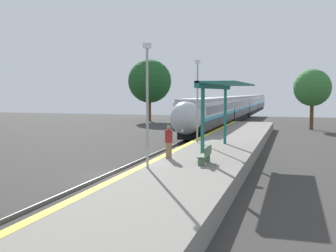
{
  "coord_description": "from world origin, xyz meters",
  "views": [
    {
      "loc": [
        8.84,
        -20.6,
        4.5
      ],
      "look_at": [
        0.56,
        7.06,
        2.2
      ],
      "focal_mm": 45.0,
      "sensor_mm": 36.0,
      "label": 1
    }
  ],
  "objects_px": {
    "train": "(241,106)",
    "lamppost_mid": "(197,96)",
    "railway_signal": "(204,108)",
    "lamppost_near": "(147,98)",
    "platform_bench": "(206,154)",
    "person_waiting": "(169,141)"
  },
  "relations": [
    {
      "from": "train",
      "to": "lamppost_mid",
      "type": "distance_m",
      "value": 43.81
    },
    {
      "from": "railway_signal",
      "to": "lamppost_near",
      "type": "distance_m",
      "value": 33.85
    },
    {
      "from": "lamppost_near",
      "to": "lamppost_mid",
      "type": "bearing_deg",
      "value": 90.0
    },
    {
      "from": "train",
      "to": "railway_signal",
      "type": "relative_size",
      "value": 19.58
    },
    {
      "from": "platform_bench",
      "to": "lamppost_mid",
      "type": "relative_size",
      "value": 0.28
    },
    {
      "from": "person_waiting",
      "to": "platform_bench",
      "type": "bearing_deg",
      "value": -25.95
    },
    {
      "from": "train",
      "to": "platform_bench",
      "type": "height_order",
      "value": "train"
    },
    {
      "from": "platform_bench",
      "to": "person_waiting",
      "type": "distance_m",
      "value": 2.58
    },
    {
      "from": "person_waiting",
      "to": "lamppost_near",
      "type": "distance_m",
      "value": 3.87
    },
    {
      "from": "railway_signal",
      "to": "lamppost_mid",
      "type": "bearing_deg",
      "value": -79.33
    },
    {
      "from": "train",
      "to": "lamppost_near",
      "type": "xyz_separation_m",
      "value": [
        2.2,
        -54.49,
        2.02
      ]
    },
    {
      "from": "platform_bench",
      "to": "person_waiting",
      "type": "bearing_deg",
      "value": 154.05
    },
    {
      "from": "person_waiting",
      "to": "railway_signal",
      "type": "distance_m",
      "value": 30.84
    },
    {
      "from": "platform_bench",
      "to": "lamppost_mid",
      "type": "xyz_separation_m",
      "value": [
        -2.44,
        8.87,
        2.87
      ]
    },
    {
      "from": "person_waiting",
      "to": "lamppost_mid",
      "type": "relative_size",
      "value": 0.3
    },
    {
      "from": "platform_bench",
      "to": "person_waiting",
      "type": "xyz_separation_m",
      "value": [
        -2.28,
        1.11,
        0.47
      ]
    },
    {
      "from": "train",
      "to": "railway_signal",
      "type": "bearing_deg",
      "value": -95.7
    },
    {
      "from": "platform_bench",
      "to": "railway_signal",
      "type": "xyz_separation_m",
      "value": [
        -6.73,
        31.63,
        1.13
      ]
    },
    {
      "from": "platform_bench",
      "to": "person_waiting",
      "type": "relative_size",
      "value": 0.92
    },
    {
      "from": "train",
      "to": "platform_bench",
      "type": "bearing_deg",
      "value": -84.96
    },
    {
      "from": "train",
      "to": "lamppost_near",
      "type": "bearing_deg",
      "value": -87.69
    },
    {
      "from": "person_waiting",
      "to": "train",
      "type": "bearing_deg",
      "value": 92.62
    }
  ]
}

